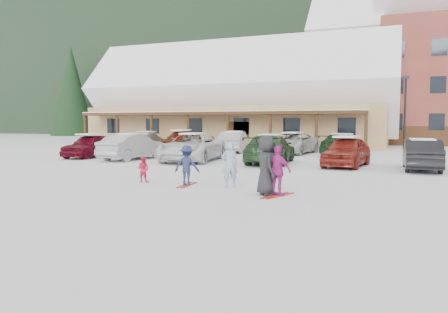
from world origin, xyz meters
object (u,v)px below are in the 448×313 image
at_px(parked_car_1, 133,147).
at_px(parked_car_3, 270,149).
at_px(adult_skier, 230,164).
at_px(parked_car_2, 192,147).
at_px(child_navy, 187,165).
at_px(parked_car_11, 342,145).
at_px(bystander_dark, 266,166).
at_px(parked_car_9, 234,142).
at_px(parked_car_10, 292,143).
at_px(parked_car_4, 347,151).
at_px(parked_car_5, 422,155).
at_px(parked_car_7, 147,141).
at_px(child_magenta, 278,171).
at_px(parked_car_8, 181,140).
at_px(toddler_red, 143,169).
at_px(day_lodge, 237,104).
at_px(lamp_post, 405,108).
at_px(parked_car_0, 91,146).

relative_size(parked_car_1, parked_car_3, 0.88).
xyz_separation_m(adult_skier, parked_car_2, (-5.38, 8.32, 0.01)).
relative_size(child_navy, parked_car_11, 0.29).
height_order(bystander_dark, parked_car_11, bystander_dark).
bearing_deg(parked_car_2, parked_car_9, 85.68).
distance_m(adult_skier, parked_car_10, 16.13).
xyz_separation_m(parked_car_4, parked_car_9, (-8.57, 7.43, 0.02)).
xyz_separation_m(parked_car_2, parked_car_10, (3.87, 7.74, -0.04)).
bearing_deg(parked_car_1, parked_car_5, -175.04).
bearing_deg(parked_car_3, parked_car_7, -37.53).
distance_m(adult_skier, parked_car_3, 8.70).
xyz_separation_m(child_magenta, parked_car_1, (-10.99, 9.15, 0.01)).
bearing_deg(parked_car_8, parked_car_2, -59.98).
distance_m(toddler_red, parked_car_5, 12.42).
height_order(toddler_red, parked_car_8, parked_car_8).
bearing_deg(parked_car_8, child_magenta, -56.23).
height_order(day_lodge, child_navy, day_lodge).
bearing_deg(parked_car_11, parked_car_2, 56.20).
xyz_separation_m(parked_car_7, parked_car_9, (7.47, -0.35, 0.04)).
bearing_deg(child_navy, parked_car_2, -71.66).
xyz_separation_m(parked_car_3, parked_car_9, (-4.67, 7.22, -0.00)).
height_order(child_navy, bystander_dark, bystander_dark).
relative_size(lamp_post, toddler_red, 6.16).
relative_size(parked_car_0, parked_car_7, 0.85).
bearing_deg(day_lodge, child_navy, -73.52).
bearing_deg(parked_car_5, parked_car_8, -28.50).
relative_size(lamp_post, parked_car_9, 1.28).
xyz_separation_m(parked_car_0, parked_car_8, (2.10, 7.98, 0.07)).
height_order(adult_skier, child_navy, adult_skier).
bearing_deg(adult_skier, parked_car_0, -68.47).
bearing_deg(parked_car_4, lamp_post, 87.07).
bearing_deg(child_navy, parked_car_1, -53.49).
xyz_separation_m(adult_skier, parked_car_0, (-12.33, 8.39, -0.04)).
xyz_separation_m(day_lodge, parked_car_11, (11.38, -11.20, -3.25)).
xyz_separation_m(lamp_post, parked_car_7, (-18.83, -7.89, -2.59)).
distance_m(adult_skier, parked_car_7, 20.88).
bearing_deg(parked_car_4, parked_car_2, -172.04).
bearing_deg(parked_car_10, parked_car_8, -174.92).
bearing_deg(adult_skier, toddler_red, -33.75).
distance_m(parked_car_0, parked_car_2, 6.94).
xyz_separation_m(parked_car_0, parked_car_9, (6.63, 7.47, 0.03)).
xyz_separation_m(parked_car_3, parked_car_4, (3.90, -0.20, -0.02)).
bearing_deg(parked_car_11, lamp_post, -105.71).
distance_m(parked_car_2, parked_car_9, 7.54).
bearing_deg(parked_car_5, child_navy, 45.18).
height_order(parked_car_3, parked_car_10, parked_car_3).
bearing_deg(toddler_red, parked_car_4, -130.72).
bearing_deg(parked_car_0, parked_car_7, 94.01).
bearing_deg(parked_car_4, child_navy, -109.81).
bearing_deg(child_navy, day_lodge, -79.79).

